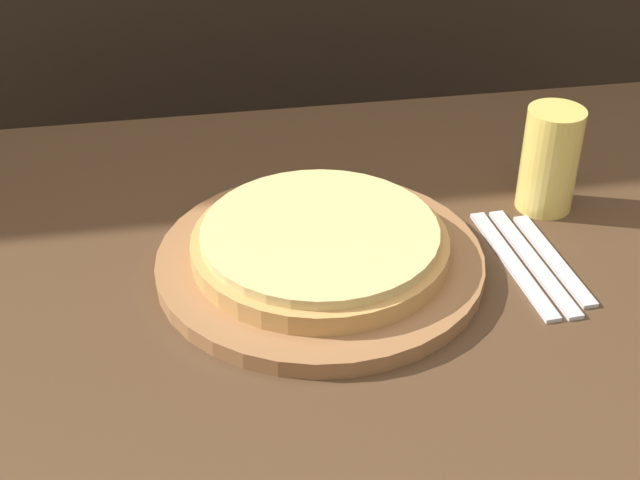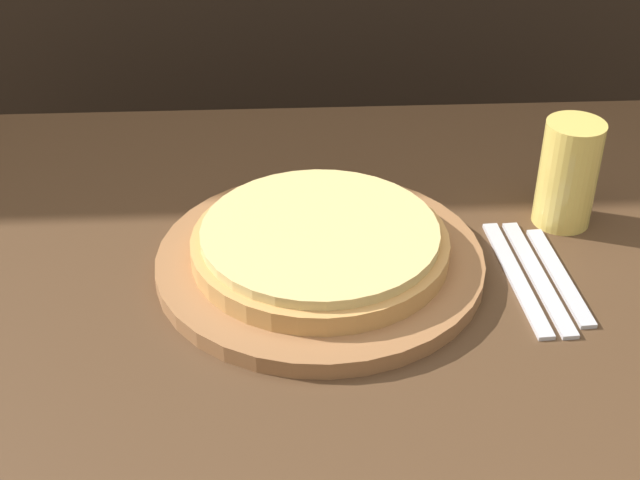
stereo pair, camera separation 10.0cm
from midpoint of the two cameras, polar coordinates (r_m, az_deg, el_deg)
The scene contains 5 objects.
pizza_on_board at distance 1.01m, azimuth -2.84°, elevation -0.85°, with size 0.38×0.38×0.06m.
beer_glass at distance 1.13m, azimuth 12.09°, elevation 5.24°, with size 0.07×0.07×0.13m.
fork at distance 1.04m, azimuth 9.55°, elevation -1.57°, with size 0.03×0.22×0.00m.
dinner_knife at distance 1.05m, azimuth 10.84°, elevation -1.43°, with size 0.03×0.22×0.00m.
spoon at distance 1.06m, azimuth 12.11°, elevation -1.29°, with size 0.03×0.19×0.00m.
Camera 1 is at (-0.17, -0.71, 1.31)m, focal length 50.00 mm.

